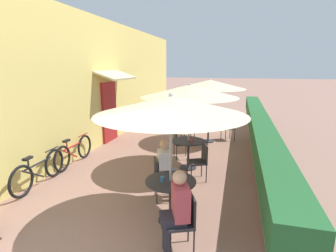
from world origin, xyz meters
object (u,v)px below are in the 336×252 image
(patio_umbrella_near, at_px, (171,105))
(cafe_chair_mid_left, at_px, (179,141))
(patio_table_far, at_px, (208,126))
(patio_umbrella_mid, at_px, (189,91))
(seated_patron_near_right, at_px, (166,167))
(coffee_cup_near, at_px, (162,179))
(cafe_chair_far_right, at_px, (188,129))
(cafe_chair_near_right, at_px, (161,175))
(bicycle_second, at_px, (74,152))
(cafe_chair_mid_right, at_px, (200,159))
(seated_patron_near_left, at_px, (177,208))
(patio_table_near, at_px, (171,190))
(cafe_chair_near_left, at_px, (184,218))
(patio_table_mid, at_px, (188,147))
(bicycle_leaning, at_px, (39,171))
(coffee_cup_mid, at_px, (192,140))
(patio_umbrella_far, at_px, (210,84))
(cafe_chair_far_left, at_px, (227,126))

(patio_umbrella_near, relative_size, cafe_chair_mid_left, 2.82)
(patio_table_far, bearing_deg, patio_umbrella_mid, -94.76)
(seated_patron_near_right, distance_m, coffee_cup_near, 0.82)
(patio_umbrella_near, height_order, cafe_chair_far_right, patio_umbrella_near)
(cafe_chair_near_right, bearing_deg, coffee_cup_near, -4.97)
(patio_umbrella_near, bearing_deg, bicycle_second, 149.08)
(cafe_chair_mid_right, bearing_deg, seated_patron_near_left, 155.14)
(seated_patron_near_left, distance_m, cafe_chair_mid_left, 3.96)
(coffee_cup_near, bearing_deg, seated_patron_near_left, -58.22)
(patio_table_near, relative_size, cafe_chair_near_left, 0.99)
(patio_umbrella_near, distance_m, patio_table_mid, 2.88)
(seated_patron_near_right, height_order, coffee_cup_near, seated_patron_near_right)
(cafe_chair_mid_left, bearing_deg, bicycle_leaning, -71.12)
(cafe_chair_near_right, xyz_separation_m, patio_table_mid, (0.22, 1.80, 0.06))
(cafe_chair_mid_right, bearing_deg, coffee_cup_mid, 2.41)
(cafe_chair_far_right, bearing_deg, coffee_cup_near, -114.09)
(seated_patron_near_left, xyz_separation_m, bicycle_leaning, (-3.46, 1.29, -0.33))
(cafe_chair_near_right, relative_size, patio_table_mid, 1.01)
(coffee_cup_mid, bearing_deg, seated_patron_near_right, -97.24)
(patio_umbrella_far, xyz_separation_m, bicycle_leaning, (-3.25, -4.58, -1.68))
(coffee_cup_mid, distance_m, bicycle_second, 3.24)
(cafe_chair_near_left, distance_m, bicycle_leaning, 3.78)
(patio_umbrella_near, height_order, cafe_chair_far_left, patio_umbrella_near)
(cafe_chair_far_right, height_order, bicycle_second, cafe_chair_far_right)
(seated_patron_near_left, relative_size, patio_umbrella_mid, 0.51)
(patio_table_mid, bearing_deg, bicycle_second, -170.05)
(cafe_chair_mid_left, xyz_separation_m, cafe_chair_mid_right, (0.81, -1.33, 0.00))
(patio_table_mid, bearing_deg, seated_patron_near_right, -93.69)
(coffee_cup_near, height_order, cafe_chair_mid_right, cafe_chair_mid_right)
(coffee_cup_near, distance_m, patio_table_mid, 2.57)
(seated_patron_near_left, xyz_separation_m, seated_patron_near_right, (-0.55, 1.45, 0.00))
(cafe_chair_near_left, relative_size, cafe_chair_mid_left, 1.00)
(patio_umbrella_mid, relative_size, cafe_chair_far_left, 2.82)
(coffee_cup_mid, xyz_separation_m, cafe_chair_far_left, (0.76, 3.20, -0.29))
(patio_umbrella_near, relative_size, seated_patron_near_right, 1.96)
(seated_patron_near_left, xyz_separation_m, cafe_chair_mid_right, (-0.03, 2.54, -0.17))
(coffee_cup_near, bearing_deg, bicycle_second, 147.05)
(coffee_cup_near, distance_m, cafe_chair_far_left, 5.73)
(patio_table_mid, relative_size, cafe_chair_mid_right, 0.99)
(patio_umbrella_near, bearing_deg, patio_umbrella_far, 89.33)
(cafe_chair_near_right, bearing_deg, patio_umbrella_far, 150.99)
(coffee_cup_near, distance_m, patio_umbrella_mid, 2.84)
(patio_umbrella_near, distance_m, patio_umbrella_mid, 2.48)
(patio_umbrella_near, relative_size, cafe_chair_mid_right, 2.82)
(seated_patron_near_right, relative_size, coffee_cup_near, 13.89)
(cafe_chair_near_left, relative_size, cafe_chair_far_left, 1.00)
(coffee_cup_near, distance_m, bicycle_second, 3.74)
(patio_umbrella_mid, bearing_deg, coffee_cup_mid, -42.84)
(patio_umbrella_near, xyz_separation_m, cafe_chair_far_left, (0.70, 5.59, -1.52))
(cafe_chair_mid_right, distance_m, patio_umbrella_far, 3.66)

